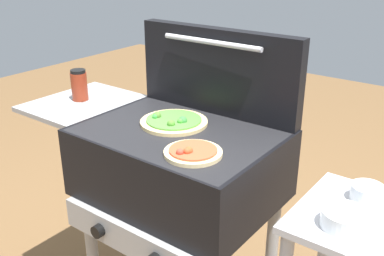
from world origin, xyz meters
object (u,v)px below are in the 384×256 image
object	(u,v)px
pizza_veggie	(173,121)
pizza_pepperoni	(193,152)
topping_bowl_far	(344,220)
topping_bowl_near	(367,194)
sauce_jar	(79,85)
grill	(176,169)

from	to	relation	value
pizza_veggie	pizza_pepperoni	world-z (taller)	pizza_veggie
pizza_veggie	topping_bowl_far	world-z (taller)	pizza_veggie
pizza_veggie	topping_bowl_near	distance (m)	0.64
pizza_veggie	sauce_jar	xyz separation A→B (m)	(-0.45, -0.02, 0.05)
grill	pizza_veggie	size ratio (longest dim) A/B	4.22
pizza_veggie	pizza_pepperoni	distance (m)	0.25
pizza_pepperoni	topping_bowl_far	world-z (taller)	pizza_pepperoni
grill	sauce_jar	world-z (taller)	sauce_jar
pizza_veggie	topping_bowl_far	size ratio (longest dim) A/B	1.95
pizza_veggie	topping_bowl_near	xyz separation A→B (m)	(0.64, 0.06, -0.08)
pizza_veggie	pizza_pepperoni	size ratio (longest dim) A/B	1.34
pizza_pepperoni	topping_bowl_near	distance (m)	0.49
topping_bowl_near	pizza_pepperoni	bearing A→B (deg)	-154.59
grill	topping_bowl_far	bearing A→B (deg)	-6.65
sauce_jar	topping_bowl_near	bearing A→B (deg)	4.22
topping_bowl_near	topping_bowl_far	distance (m)	0.16
pizza_pepperoni	topping_bowl_far	xyz separation A→B (m)	(0.44, 0.05, -0.08)
topping_bowl_far	pizza_pepperoni	bearing A→B (deg)	-173.56
grill	topping_bowl_near	size ratio (longest dim) A/B	10.66
grill	pizza_pepperoni	bearing A→B (deg)	-36.65
pizza_pepperoni	topping_bowl_near	xyz separation A→B (m)	(0.44, 0.21, -0.08)
sauce_jar	pizza_veggie	bearing A→B (deg)	2.88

